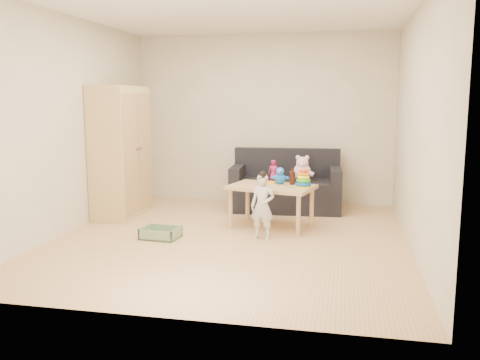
% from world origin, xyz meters
% --- Properties ---
extents(room, '(4.50, 4.50, 4.50)m').
position_xyz_m(room, '(0.00, 0.00, 1.30)').
color(room, tan).
rests_on(room, ground).
extents(wardrobe, '(0.49, 0.99, 1.78)m').
position_xyz_m(wardrobe, '(-1.74, 0.84, 0.89)').
color(wardrobe, tan).
rests_on(wardrobe, ground).
extents(sofa, '(1.62, 0.89, 0.44)m').
position_xyz_m(sofa, '(0.44, 1.66, 0.22)').
color(sofa, black).
rests_on(sofa, ground).
extents(play_table, '(1.15, 0.87, 0.54)m').
position_xyz_m(play_table, '(0.38, 0.59, 0.27)').
color(play_table, tan).
rests_on(play_table, ground).
extents(storage_bin, '(0.45, 0.36, 0.13)m').
position_xyz_m(storage_bin, '(-0.81, -0.18, 0.06)').
color(storage_bin, gray).
rests_on(storage_bin, ground).
extents(toddler, '(0.30, 0.23, 0.75)m').
position_xyz_m(toddler, '(0.36, 0.05, 0.38)').
color(toddler, beige).
rests_on(toddler, ground).
extents(pink_bear, '(0.29, 0.26, 0.31)m').
position_xyz_m(pink_bear, '(0.68, 1.63, 0.60)').
color(pink_bear, '#FFBBD1').
rests_on(pink_bear, sofa).
extents(doll, '(0.17, 0.14, 0.30)m').
position_xyz_m(doll, '(0.27, 1.57, 0.59)').
color(doll, '#CB2663').
rests_on(doll, sofa).
extents(ring_stacker, '(0.20, 0.20, 0.22)m').
position_xyz_m(ring_stacker, '(0.78, 0.53, 0.63)').
color(ring_stacker, '#DADB0B').
rests_on(ring_stacker, play_table).
extents(brown_bottle, '(0.07, 0.07, 0.21)m').
position_xyz_m(brown_bottle, '(0.63, 0.72, 0.63)').
color(brown_bottle, black).
rests_on(brown_bottle, play_table).
extents(blue_plush, '(0.19, 0.16, 0.22)m').
position_xyz_m(blue_plush, '(0.47, 0.73, 0.65)').
color(blue_plush, '#1C7BFF').
rests_on(blue_plush, play_table).
extents(wooden_figure, '(0.05, 0.05, 0.11)m').
position_xyz_m(wooden_figure, '(0.30, 0.55, 0.59)').
color(wooden_figure, '#5B2D1C').
rests_on(wooden_figure, play_table).
extents(yellow_book, '(0.20, 0.20, 0.01)m').
position_xyz_m(yellow_book, '(0.30, 0.77, 0.55)').
color(yellow_book, yellow).
rests_on(yellow_book, play_table).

